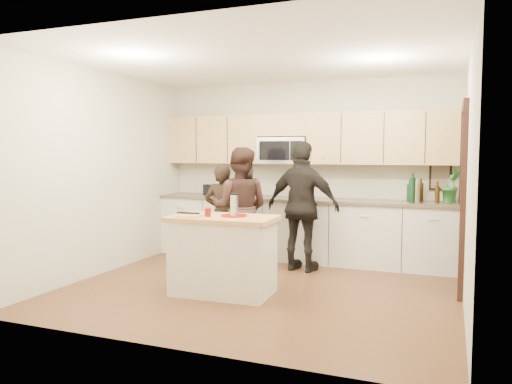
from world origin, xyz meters
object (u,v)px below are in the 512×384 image
at_px(woman_center, 240,208).
at_px(woman_left, 222,214).
at_px(woman_right, 303,206).
at_px(toaster, 215,190).
at_px(island, 223,255).

bearing_deg(woman_center, woman_left, -38.30).
xyz_separation_m(woman_center, woman_right, (0.86, 0.17, 0.04)).
height_order(toaster, woman_center, woman_center).
bearing_deg(toaster, woman_right, -21.12).
relative_size(island, woman_right, 0.69).
distance_m(island, woman_left, 1.63).
height_order(island, woman_center, woman_center).
bearing_deg(island, woman_right, 67.49).
bearing_deg(woman_left, toaster, -65.99).
bearing_deg(woman_left, woman_right, 168.48).
distance_m(toaster, woman_right, 1.76).
xyz_separation_m(toaster, woman_right, (1.64, -0.63, -0.14)).
distance_m(woman_center, woman_right, 0.88).
relative_size(toaster, woman_left, 0.23).
xyz_separation_m(woman_left, woman_right, (1.23, -0.03, 0.16)).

